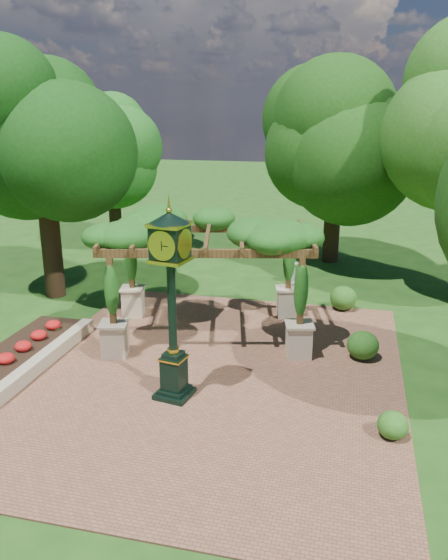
# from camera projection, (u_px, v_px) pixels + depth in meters

# --- Properties ---
(ground) EXTENTS (120.00, 120.00, 0.00)m
(ground) POSITION_uv_depth(u_px,v_px,m) (201.00, 392.00, 13.72)
(ground) COLOR #1E4714
(ground) RESTS_ON ground
(brick_plaza) EXTENTS (10.00, 12.00, 0.04)m
(brick_plaza) POSITION_uv_depth(u_px,v_px,m) (211.00, 374.00, 14.64)
(brick_plaza) COLOR brown
(brick_plaza) RESTS_ON ground
(border_wall) EXTENTS (0.35, 5.00, 0.40)m
(border_wall) POSITION_uv_depth(u_px,v_px,m) (46.00, 358.00, 15.15)
(border_wall) COLOR #C6B793
(border_wall) RESTS_ON ground
(flower_bed) EXTENTS (1.50, 5.00, 0.36)m
(flower_bed) POSITION_uv_depth(u_px,v_px,m) (18.00, 355.00, 15.36)
(flower_bed) COLOR red
(flower_bed) RESTS_ON ground
(pedestal_clock) EXTENTS (1.07, 1.07, 4.69)m
(pedestal_clock) POSITION_uv_depth(u_px,v_px,m) (171.00, 290.00, 12.65)
(pedestal_clock) COLOR black
(pedestal_clock) RESTS_ON brick_plaza
(pergola) EXTENTS (6.80, 5.08, 3.84)m
(pergola) POSITION_uv_depth(u_px,v_px,m) (208.00, 237.00, 16.25)
(pergola) COLOR beige
(pergola) RESTS_ON brick_plaza
(sundial) EXTENTS (0.50, 0.50, 0.86)m
(sundial) POSITION_uv_depth(u_px,v_px,m) (292.00, 274.00, 22.10)
(sundial) COLOR gray
(sundial) RESTS_ON ground
(shrub_front) EXTENTS (0.88, 0.88, 0.60)m
(shrub_front) POSITION_uv_depth(u_px,v_px,m) (393.00, 425.00, 11.70)
(shrub_front) COLOR #2B611B
(shrub_front) RESTS_ON brick_plaza
(shrub_mid) EXTENTS (1.05, 1.05, 0.81)m
(shrub_mid) POSITION_uv_depth(u_px,v_px,m) (363.00, 345.00, 15.38)
(shrub_mid) COLOR #245417
(shrub_mid) RESTS_ON brick_plaza
(shrub_back) EXTENTS (0.94, 0.94, 0.84)m
(shrub_back) POSITION_uv_depth(u_px,v_px,m) (343.00, 298.00, 19.13)
(shrub_back) COLOR #295A1A
(shrub_back) RESTS_ON brick_plaza
(tree_west_near) EXTENTS (4.48, 4.48, 9.01)m
(tree_west_near) POSITION_uv_depth(u_px,v_px,m) (40.00, 128.00, 18.93)
(tree_west_near) COLOR #362215
(tree_west_near) RESTS_ON ground
(tree_west_far) EXTENTS (3.78, 3.78, 7.19)m
(tree_west_far) POSITION_uv_depth(u_px,v_px,m) (111.00, 149.00, 26.09)
(tree_west_far) COLOR #332113
(tree_west_far) RESTS_ON ground
(tree_north) EXTENTS (4.94, 4.94, 8.25)m
(tree_north) POSITION_uv_depth(u_px,v_px,m) (337.00, 136.00, 23.73)
(tree_north) COLOR #372416
(tree_north) RESTS_ON ground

